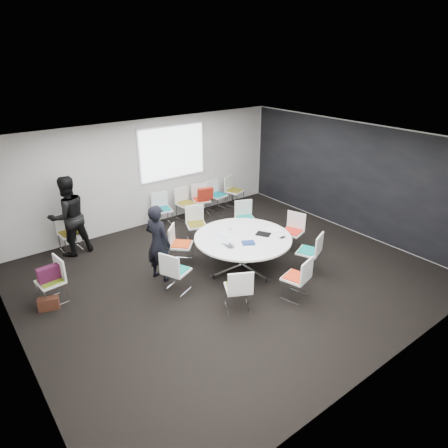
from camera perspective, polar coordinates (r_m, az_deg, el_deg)
room_shell at (r=7.96m, az=1.14°, el=1.51°), size 8.08×7.08×2.88m
conference_table at (r=8.62m, az=2.69°, el=-3.09°), size 2.08×2.08×0.73m
projection_screen at (r=10.93m, az=-7.36°, el=10.08°), size 1.90×0.03×1.35m
chair_ring_a at (r=9.62m, az=9.65°, el=-2.04°), size 0.57×0.58×0.88m
chair_ring_b at (r=10.22m, az=3.06°, el=-0.11°), size 0.59×0.59×0.88m
chair_ring_c at (r=9.89m, az=-3.96°, el=-0.99°), size 0.60×0.59×0.88m
chair_ring_d at (r=8.94m, az=-6.14°, el=-3.95°), size 0.64×0.64×0.88m
chair_ring_e at (r=7.97m, az=-6.83°, el=-7.74°), size 0.60×0.60×0.88m
chair_ring_f at (r=7.40m, az=2.05°, el=-10.28°), size 0.62×0.61×0.88m
chair_ring_g at (r=7.82m, az=10.22°, el=-8.63°), size 0.56×0.56×0.88m
chair_ring_h at (r=8.79m, az=11.98°, el=-4.88°), size 0.60×0.59×0.88m
chair_back_a at (r=10.90m, az=-8.76°, el=1.21°), size 0.53×0.52×0.88m
chair_back_b at (r=11.23m, az=-5.45°, el=2.10°), size 0.50×0.49×0.88m
chair_back_c at (r=11.47m, az=-3.26°, el=2.65°), size 0.58×0.57×0.88m
chair_back_d at (r=11.82m, az=-0.98°, el=3.35°), size 0.52×0.51×0.88m
chair_back_e at (r=12.18m, az=1.45°, el=3.98°), size 0.58×0.58×0.88m
chair_spare_left at (r=8.25m, az=-23.26°, el=-8.54°), size 0.50×0.51×0.88m
chair_person_back at (r=10.09m, az=-21.08°, el=-2.13°), size 0.49×0.47×0.88m
person_main at (r=8.17m, az=-9.40°, el=-2.69°), size 0.58×0.70×1.63m
person_back at (r=9.68m, az=-21.35°, el=1.04°), size 0.99×0.81×1.87m
laptop at (r=8.18m, az=0.83°, el=-2.92°), size 0.24×0.33×0.02m
laptop_lid at (r=8.16m, az=-0.18°, el=-2.05°), size 0.09×0.30×0.22m
notebook_black at (r=8.66m, az=5.63°, el=-1.43°), size 0.34×0.37×0.02m
tablet_folio at (r=8.25m, az=3.49°, el=-2.70°), size 0.32×0.30×0.03m
papers_right at (r=9.12m, az=4.28°, el=-0.08°), size 0.36×0.32×0.00m
papers_front at (r=8.93m, az=7.04°, el=-0.75°), size 0.36×0.31×0.00m
cup at (r=8.81m, az=0.89°, el=-0.61°), size 0.08×0.08×0.09m
phone at (r=8.58m, az=8.37°, el=-1.91°), size 0.14×0.08×0.01m
maroon_bag at (r=8.08m, az=-23.76°, el=-6.50°), size 0.41×0.17×0.28m
brown_bag at (r=8.15m, az=-23.76°, el=-10.37°), size 0.39×0.27×0.24m
red_jacket at (r=11.14m, az=-2.68°, el=4.34°), size 0.47×0.27×0.36m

